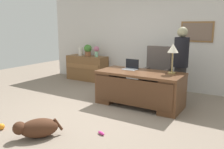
# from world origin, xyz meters

# --- Properties ---
(ground_plane) EXTENTS (12.00, 12.00, 0.00)m
(ground_plane) POSITION_xyz_m (0.00, 0.00, 0.00)
(ground_plane) COLOR gray
(back_wall) EXTENTS (7.00, 0.16, 2.70)m
(back_wall) POSITION_xyz_m (0.01, 2.60, 1.35)
(back_wall) COLOR silver
(back_wall) RESTS_ON ground_plane
(desk) EXTENTS (1.81, 0.85, 0.74)m
(desk) POSITION_xyz_m (0.43, 0.87, 0.40)
(desk) COLOR brown
(desk) RESTS_ON ground_plane
(credenza) EXTENTS (1.32, 0.50, 0.77)m
(credenza) POSITION_xyz_m (-2.03, 2.25, 0.38)
(credenza) COLOR brown
(credenza) RESTS_ON ground_plane
(armchair) EXTENTS (0.60, 0.59, 1.21)m
(armchair) POSITION_xyz_m (0.47, 1.75, 0.52)
(armchair) COLOR #564C47
(armchair) RESTS_ON ground_plane
(person_standing) EXTENTS (0.32, 0.32, 1.67)m
(person_standing) POSITION_xyz_m (1.09, 1.58, 0.87)
(person_standing) COLOR #262323
(person_standing) RESTS_ON ground_plane
(dog_lying) EXTENTS (0.60, 0.63, 0.30)m
(dog_lying) POSITION_xyz_m (-0.27, -1.31, 0.16)
(dog_lying) COLOR #472819
(dog_lying) RESTS_ON ground_plane
(laptop) EXTENTS (0.32, 0.22, 0.22)m
(laptop) POSITION_xyz_m (0.13, 1.07, 0.79)
(laptop) COLOR #B2B5BA
(laptop) RESTS_ON desk
(desk_lamp) EXTENTS (0.22, 0.22, 0.61)m
(desk_lamp) POSITION_xyz_m (1.05, 1.10, 1.21)
(desk_lamp) COLOR #9E8447
(desk_lamp) RESTS_ON desk
(vase_with_flowers) EXTENTS (0.17, 0.17, 0.32)m
(vase_with_flowers) POSITION_xyz_m (-1.65, 2.25, 0.97)
(vase_with_flowers) COLOR #8AC9A1
(vase_with_flowers) RESTS_ON credenza
(vase_empty) EXTENTS (0.14, 0.14, 0.27)m
(vase_empty) POSITION_xyz_m (-2.27, 2.25, 0.90)
(vase_empty) COLOR silver
(vase_empty) RESTS_ON credenza
(potted_plant) EXTENTS (0.24, 0.24, 0.36)m
(potted_plant) POSITION_xyz_m (-1.98, 2.25, 0.97)
(potted_plant) COLOR brown
(potted_plant) RESTS_ON credenza
(dog_toy_ball) EXTENTS (0.10, 0.10, 0.10)m
(dog_toy_ball) POSITION_xyz_m (-1.00, -1.43, 0.05)
(dog_toy_ball) COLOR orange
(dog_toy_ball) RESTS_ON ground_plane
(dog_toy_bone) EXTENTS (0.15, 0.09, 0.05)m
(dog_toy_bone) POSITION_xyz_m (0.52, -0.72, 0.03)
(dog_toy_bone) COLOR #D8338C
(dog_toy_bone) RESTS_ON ground_plane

